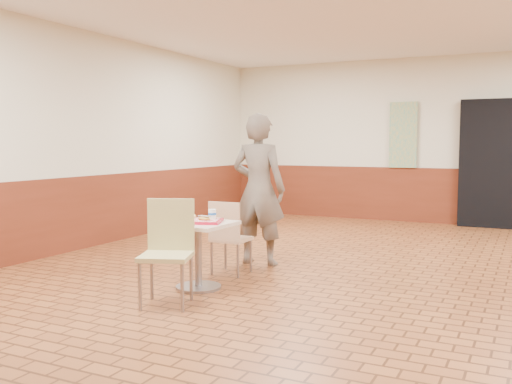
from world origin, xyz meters
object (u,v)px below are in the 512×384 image
at_px(chair_main_back, 228,234).
at_px(long_john_donut, 204,218).
at_px(chair_main_front, 168,246).
at_px(serving_tray, 198,221).
at_px(paper_cup, 212,214).
at_px(customer, 259,189).
at_px(ring_donut, 191,216).
at_px(main_table, 198,244).

bearing_deg(chair_main_back, long_john_donut, 97.07).
bearing_deg(chair_main_front, chair_main_back, 71.56).
relative_size(serving_tray, paper_cup, 4.60).
bearing_deg(paper_cup, chair_main_front, -97.19).
relative_size(chair_main_front, long_john_donut, 6.21).
xyz_separation_m(customer, paper_cup, (0.08, -1.22, -0.15)).
distance_m(ring_donut, paper_cup, 0.24).
bearing_deg(customer, main_table, 85.30).
height_order(main_table, paper_cup, paper_cup).
height_order(chair_main_back, long_john_donut, chair_main_back).
bearing_deg(long_john_donut, customer, 91.76).
xyz_separation_m(customer, ring_donut, (-0.16, -1.24, -0.19)).
xyz_separation_m(serving_tray, long_john_donut, (0.08, -0.01, 0.04)).
distance_m(main_table, ring_donut, 0.30).
xyz_separation_m(main_table, ring_donut, (-0.12, 0.06, 0.26)).
height_order(customer, long_john_donut, customer).
relative_size(customer, serving_tray, 3.90).
relative_size(chair_main_front, chair_main_back, 1.16).
xyz_separation_m(chair_main_front, paper_cup, (0.08, 0.65, 0.22)).
height_order(chair_main_front, ring_donut, chair_main_front).
bearing_deg(serving_tray, long_john_donut, -7.81).
height_order(main_table, serving_tray, serving_tray).
xyz_separation_m(main_table, serving_tray, (0.00, 0.00, 0.23)).
height_order(main_table, chair_main_back, chair_main_back).
bearing_deg(paper_cup, serving_tray, -145.16).
relative_size(main_table, chair_main_back, 0.82).
bearing_deg(customer, chair_main_back, 82.22).
xyz_separation_m(main_table, paper_cup, (0.12, 0.08, 0.30)).
bearing_deg(long_john_donut, chair_main_front, -94.66).
bearing_deg(main_table, ring_donut, 153.06).
relative_size(main_table, long_john_donut, 4.39).
bearing_deg(ring_donut, long_john_donut, -19.87).
relative_size(chair_main_front, serving_tray, 2.05).
distance_m(chair_main_back, customer, 0.79).
relative_size(customer, paper_cup, 17.94).
xyz_separation_m(chair_main_front, long_john_donut, (0.05, 0.56, 0.19)).
xyz_separation_m(chair_main_back, ring_donut, (-0.11, -0.59, 0.26)).
height_order(chair_main_front, customer, customer).
height_order(chair_main_front, chair_main_back, chair_main_front).
bearing_deg(ring_donut, chair_main_front, -75.92).
bearing_deg(ring_donut, customer, 82.50).
bearing_deg(serving_tray, chair_main_front, -86.46).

